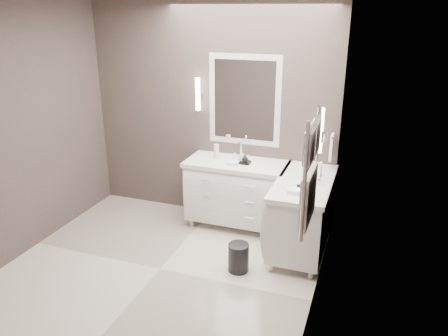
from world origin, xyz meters
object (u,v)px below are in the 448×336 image
(vanity_back, at_px, (237,190))
(waste_bin, at_px, (238,257))
(vanity_right, at_px, (303,211))
(towel_ladder, at_px, (310,178))

(vanity_back, height_order, waste_bin, vanity_back)
(vanity_back, bearing_deg, vanity_right, -20.38)
(vanity_right, xyz_separation_m, towel_ladder, (0.23, -1.30, 0.91))
(vanity_right, relative_size, towel_ladder, 1.38)
(towel_ladder, relative_size, waste_bin, 2.94)
(towel_ladder, xyz_separation_m, waste_bin, (-0.76, 0.66, -1.24))
(waste_bin, bearing_deg, vanity_right, 50.08)
(vanity_back, relative_size, vanity_right, 1.00)
(vanity_back, xyz_separation_m, towel_ladder, (1.10, -1.63, 0.91))
(vanity_right, relative_size, waste_bin, 4.05)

